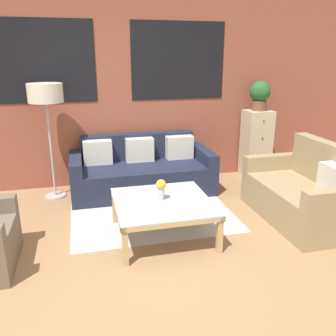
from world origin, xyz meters
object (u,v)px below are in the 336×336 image
object	(u,v)px
floor_lamp	(46,98)
drawer_cabinet	(256,144)
couch_dark	(142,171)
coffee_table	(163,205)
flower_vase	(161,188)
settee_vintage	(304,194)
potted_plant	(260,94)

from	to	relation	value
floor_lamp	drawer_cabinet	size ratio (longest dim) A/B	1.45
couch_dark	coffee_table	world-z (taller)	couch_dark
couch_dark	coffee_table	size ratio (longest dim) A/B	1.97
couch_dark	flower_vase	size ratio (longest dim) A/B	8.87
settee_vintage	couch_dark	bearing A→B (deg)	140.55
drawer_cabinet	potted_plant	world-z (taller)	potted_plant
potted_plant	flower_vase	world-z (taller)	potted_plant
settee_vintage	flower_vase	xyz separation A→B (m)	(-1.73, 0.02, 0.24)
couch_dark	potted_plant	xyz separation A→B (m)	(1.90, 0.22, 1.02)
floor_lamp	drawer_cabinet	xyz separation A→B (m)	(3.11, 0.16, -0.83)
coffee_table	drawer_cabinet	distance (m)	2.53
potted_plant	flower_vase	distance (m)	2.62
drawer_cabinet	coffee_table	bearing A→B (deg)	-139.47
settee_vintage	drawer_cabinet	size ratio (longest dim) A/B	1.36
potted_plant	flower_vase	xyz separation A→B (m)	(-1.93, -1.60, -0.76)
settee_vintage	coffee_table	distance (m)	1.72
settee_vintage	flower_vase	size ratio (longest dim) A/B	6.45
floor_lamp	potted_plant	bearing A→B (deg)	2.99
floor_lamp	potted_plant	size ratio (longest dim) A/B	3.45
settee_vintage	potted_plant	distance (m)	1.91
coffee_table	flower_vase	bearing A→B (deg)	100.14
coffee_table	flower_vase	world-z (taller)	flower_vase
floor_lamp	flower_vase	size ratio (longest dim) A/B	6.91
potted_plant	coffee_table	bearing A→B (deg)	-139.47
couch_dark	coffee_table	xyz separation A→B (m)	(-0.02, -1.42, 0.07)
couch_dark	flower_vase	xyz separation A→B (m)	(-0.03, -1.38, 0.26)
drawer_cabinet	flower_vase	size ratio (longest dim) A/B	4.75
settee_vintage	floor_lamp	size ratio (longest dim) A/B	0.93
coffee_table	settee_vintage	bearing A→B (deg)	0.74
coffee_table	couch_dark	bearing A→B (deg)	89.04
couch_dark	flower_vase	bearing A→B (deg)	-91.29
settee_vintage	potted_plant	world-z (taller)	potted_plant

